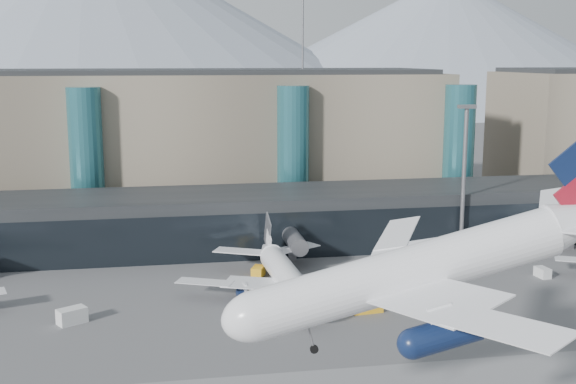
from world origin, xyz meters
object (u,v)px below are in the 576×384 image
(veh_g, at_px, (543,272))
(veh_h, at_px, (366,304))
(lightmast_mid, at_px, (464,171))
(veh_d, at_px, (513,248))
(veh_c, at_px, (411,296))
(jet_parked_mid, at_px, (283,265))
(hero_jet, at_px, (446,252))
(veh_b, at_px, (258,271))
(veh_a, at_px, (72,316))

(veh_g, xyz_separation_m, veh_h, (-31.08, -10.19, 0.36))
(lightmast_mid, distance_m, veh_d, 16.25)
(veh_c, bearing_deg, jet_parked_mid, 172.15)
(veh_d, distance_m, veh_h, 41.01)
(veh_g, relative_size, veh_h, 0.64)
(veh_g, bearing_deg, hero_jet, -43.58)
(jet_parked_mid, height_order, veh_b, jet_parked_mid)
(veh_d, bearing_deg, jet_parked_mid, 169.52)
(jet_parked_mid, height_order, veh_a, jet_parked_mid)
(jet_parked_mid, bearing_deg, veh_a, 102.89)
(veh_a, bearing_deg, veh_d, -13.83)
(veh_c, distance_m, veh_g, 25.46)
(veh_b, bearing_deg, lightmast_mid, -54.99)
(jet_parked_mid, xyz_separation_m, veh_g, (40.65, -0.20, -3.19))
(hero_jet, bearing_deg, veh_c, 76.86)
(lightmast_mid, height_order, jet_parked_mid, lightmast_mid)
(jet_parked_mid, relative_size, veh_c, 8.37)
(veh_a, height_order, veh_d, veh_a)
(hero_jet, xyz_separation_m, veh_h, (3.62, 34.89, -16.72))
(veh_d, bearing_deg, veh_g, -126.90)
(hero_jet, height_order, veh_a, hero_jet)
(veh_a, distance_m, veh_c, 45.14)
(veh_a, relative_size, veh_c, 0.92)
(veh_b, distance_m, veh_c, 24.93)
(hero_jet, bearing_deg, lightmast_mid, 68.05)
(hero_jet, xyz_separation_m, veh_d, (36.81, 58.97, -16.98))
(jet_parked_mid, bearing_deg, veh_b, 15.37)
(veh_b, distance_m, veh_d, 45.72)
(veh_b, bearing_deg, veh_h, -123.45)
(veh_a, height_order, veh_b, veh_a)
(veh_a, xyz_separation_m, veh_b, (26.06, 15.87, -0.21))
(veh_d, height_order, veh_g, veh_d)
(hero_jet, distance_m, veh_d, 71.56)
(veh_b, height_order, veh_h, veh_h)
(veh_d, bearing_deg, veh_a, 168.74)
(veh_h, bearing_deg, hero_jet, -102.35)
(veh_a, relative_size, veh_b, 1.31)
(veh_a, bearing_deg, veh_h, -34.23)
(hero_jet, xyz_separation_m, veh_a, (-34.59, 37.19, -16.84))
(veh_a, xyz_separation_m, veh_g, (69.28, 7.90, -0.23))
(jet_parked_mid, height_order, veh_c, jet_parked_mid)
(lightmast_mid, bearing_deg, veh_g, -67.39)
(veh_c, relative_size, veh_g, 1.48)
(hero_jet, bearing_deg, veh_b, 101.90)
(jet_parked_mid, relative_size, veh_h, 7.97)
(veh_g, bearing_deg, lightmast_mid, -163.40)
(veh_a, xyz_separation_m, veh_d, (71.40, 21.79, -0.13))
(veh_c, bearing_deg, hero_jet, -87.13)
(hero_jet, xyz_separation_m, veh_c, (10.55, 37.01, -16.76))
(veh_c, distance_m, veh_d, 34.23)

